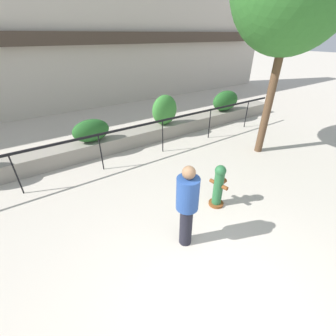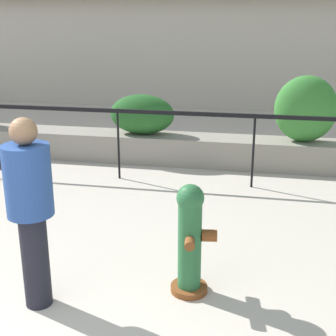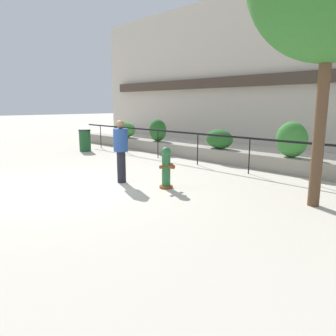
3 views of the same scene
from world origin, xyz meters
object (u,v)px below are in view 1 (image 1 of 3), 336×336
at_px(fire_hydrant, 219,186).
at_px(pedestrian, 187,203).
at_px(hedge_bush_2, 91,131).
at_px(hedge_bush_3, 165,110).
at_px(hedge_bush_4, 225,101).

height_order(fire_hydrant, pedestrian, pedestrian).
height_order(hedge_bush_2, hedge_bush_3, hedge_bush_3).
xyz_separation_m(hedge_bush_3, pedestrian, (-2.61, -4.68, -0.07)).
bearing_deg(hedge_bush_2, hedge_bush_3, 0.00).
bearing_deg(pedestrian, hedge_bush_2, 92.85).
distance_m(hedge_bush_2, hedge_bush_4, 6.14).
height_order(hedge_bush_2, fire_hydrant, hedge_bush_2).
bearing_deg(fire_hydrant, hedge_bush_4, 42.51).
height_order(hedge_bush_3, pedestrian, pedestrian).
bearing_deg(hedge_bush_2, fire_hydrant, -69.77).
bearing_deg(hedge_bush_3, pedestrian, -119.14).
relative_size(hedge_bush_2, hedge_bush_4, 0.85).
height_order(hedge_bush_3, fire_hydrant, hedge_bush_3).
xyz_separation_m(hedge_bush_2, hedge_bush_4, (6.14, 0.00, 0.08)).
relative_size(hedge_bush_4, pedestrian, 0.80).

